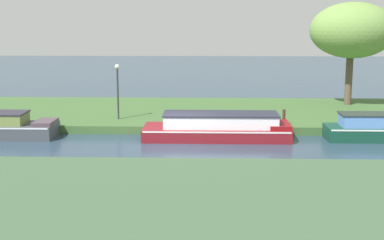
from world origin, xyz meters
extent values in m
plane|color=#293F52|center=(0.00, 0.00, 0.00)|extent=(120.00, 120.00, 0.00)
cube|color=#3F6231|center=(0.00, 7.00, 0.20)|extent=(72.00, 10.00, 0.40)
cube|color=#3D5A3D|center=(0.00, -9.00, 0.20)|extent=(72.00, 10.00, 0.40)
cube|color=maroon|center=(1.71, 1.20, 0.29)|extent=(6.96, 2.32, 0.59)
cube|color=white|center=(1.71, 1.20, 0.55)|extent=(6.82, 2.35, 0.07)
cube|color=white|center=(1.92, 1.20, 0.88)|extent=(5.36, 1.77, 0.59)
cube|color=#272838|center=(1.92, 1.20, 1.21)|extent=(5.46, 1.86, 0.06)
cube|color=maroon|center=(4.68, 1.20, 0.69)|extent=(1.01, 1.95, 0.21)
cube|color=#4E3E48|center=(-6.53, 1.20, 0.75)|extent=(0.90, 1.59, 0.18)
cube|color=#144130|center=(9.24, 1.20, 0.33)|extent=(4.62, 1.71, 0.65)
cube|color=white|center=(9.24, 1.20, 0.61)|extent=(4.53, 1.74, 0.07)
cube|color=#5988D0|center=(9.26, 1.20, 0.93)|extent=(3.31, 1.30, 0.55)
cube|color=#28342D|center=(9.26, 1.20, 1.24)|extent=(3.41, 1.37, 0.06)
cylinder|color=brown|center=(10.02, 9.39, 2.23)|extent=(0.43, 0.43, 3.66)
ellipsoid|color=#719648|center=(10.02, 9.09, 4.98)|extent=(5.17, 4.22, 3.37)
cylinder|color=#333338|center=(-3.47, 4.03, 1.74)|extent=(0.10, 0.10, 2.67)
sphere|color=white|center=(-3.47, 4.03, 3.19)|extent=(0.24, 0.24, 0.24)
cylinder|color=#432E24|center=(5.11, 2.61, 0.80)|extent=(0.15, 0.15, 0.80)
camera|label=1|loc=(1.32, -23.73, 5.61)|focal=49.81mm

